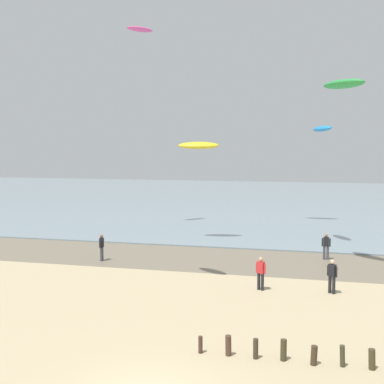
# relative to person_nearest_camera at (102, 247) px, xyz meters

# --- Properties ---
(wet_sand_strip) EXTENTS (120.00, 7.32, 0.01)m
(wet_sand_strip) POSITION_rel_person_nearest_camera_xyz_m (8.58, 2.10, -0.91)
(wet_sand_strip) COLOR #7A6D59
(wet_sand_strip) RESTS_ON ground
(sea) EXTENTS (160.00, 70.00, 0.10)m
(sea) POSITION_rel_person_nearest_camera_xyz_m (8.58, 40.76, -0.87)
(sea) COLOR #7F939E
(sea) RESTS_ON ground
(groyne_near) EXTENTS (11.87, 0.35, 0.75)m
(groyne_near) POSITION_rel_person_nearest_camera_xyz_m (14.71, -12.66, -0.58)
(groyne_near) COLOR #473028
(groyne_near) RESTS_ON ground
(person_nearest_camera) EXTENTS (0.26, 0.57, 1.71)m
(person_nearest_camera) POSITION_rel_person_nearest_camera_xyz_m (0.00, 0.00, 0.00)
(person_nearest_camera) COLOR #4C4C56
(person_nearest_camera) RESTS_ON ground
(person_mid_beach) EXTENTS (0.49, 0.38, 1.71)m
(person_mid_beach) POSITION_rel_person_nearest_camera_xyz_m (14.14, -4.00, 0.00)
(person_mid_beach) COLOR #232328
(person_mid_beach) RESTS_ON ground
(person_by_waterline) EXTENTS (0.57, 0.22, 1.71)m
(person_by_waterline) POSITION_rel_person_nearest_camera_xyz_m (14.00, 3.80, 0.00)
(person_by_waterline) COLOR #4C4C56
(person_by_waterline) RESTS_ON ground
(person_left_flank) EXTENTS (0.52, 0.36, 1.71)m
(person_left_flank) POSITION_rel_person_nearest_camera_xyz_m (10.62, -4.23, 0.00)
(person_left_flank) COLOR #232328
(person_left_flank) RESTS_ON ground
(kite_aloft_0) EXTENTS (2.84, 2.72, 0.65)m
(kite_aloft_0) POSITION_rel_person_nearest_camera_xyz_m (14.72, 1.47, 10.03)
(kite_aloft_0) COLOR green
(kite_aloft_6) EXTENTS (3.23, 1.58, 0.77)m
(kite_aloft_6) POSITION_rel_person_nearest_camera_xyz_m (4.51, 8.04, 6.50)
(kite_aloft_6) COLOR yellow
(kite_aloft_8) EXTENTS (1.93, 2.71, 0.59)m
(kite_aloft_8) POSITION_rel_person_nearest_camera_xyz_m (13.64, 8.86, 7.72)
(kite_aloft_8) COLOR #2384D1
(kite_aloft_11) EXTENTS (2.26, 2.40, 0.47)m
(kite_aloft_11) POSITION_rel_person_nearest_camera_xyz_m (-1.93, 13.08, 16.61)
(kite_aloft_11) COLOR #E54C99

